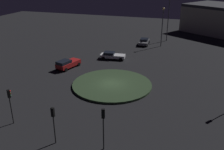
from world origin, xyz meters
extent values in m
plane|color=black|center=(0.00, 0.00, 0.00)|extent=(116.99, 116.99, 0.00)
cylinder|color=#2D4228|center=(0.00, 0.00, 0.15)|extent=(11.36, 11.36, 0.29)
cube|color=white|center=(11.29, 3.58, 0.58)|extent=(2.28, 4.74, 0.56)
cube|color=black|center=(11.22, 4.22, 1.08)|extent=(1.76, 2.10, 0.44)
cylinder|color=black|center=(12.36, 2.05, 0.30)|extent=(0.29, 0.63, 0.61)
cylinder|color=black|center=(10.61, 1.84, 0.30)|extent=(0.29, 0.63, 0.61)
cylinder|color=black|center=(11.97, 5.32, 0.30)|extent=(0.29, 0.63, 0.61)
cylinder|color=black|center=(10.22, 5.11, 0.30)|extent=(0.29, 0.63, 0.61)
cube|color=red|center=(4.53, 9.27, 0.68)|extent=(4.75, 2.95, 0.74)
cube|color=black|center=(3.52, 9.55, 1.29)|extent=(2.62, 2.16, 0.47)
cylinder|color=black|center=(6.31, 9.71, 0.31)|extent=(0.66, 0.38, 0.63)
cylinder|color=black|center=(5.82, 7.96, 0.31)|extent=(0.66, 0.38, 0.63)
cylinder|color=black|center=(3.25, 10.58, 0.31)|extent=(0.66, 0.38, 0.63)
cylinder|color=black|center=(2.75, 8.82, 0.31)|extent=(0.66, 0.38, 0.63)
cube|color=slate|center=(22.95, 0.03, 0.61)|extent=(4.34, 2.06, 0.56)
cube|color=black|center=(23.21, 0.04, 1.10)|extent=(2.21, 1.74, 0.44)
cylinder|color=black|center=(21.46, -0.97, 0.33)|extent=(0.66, 0.25, 0.65)
cylinder|color=black|center=(21.37, 0.89, 0.33)|extent=(0.66, 0.25, 0.65)
cylinder|color=black|center=(24.52, -0.82, 0.33)|extent=(0.66, 0.25, 0.65)
cylinder|color=black|center=(24.43, 1.03, 0.33)|extent=(0.66, 0.25, 0.65)
cylinder|color=#2D2D2D|center=(-12.59, 7.00, 1.54)|extent=(0.12, 0.12, 3.07)
cube|color=black|center=(-12.59, 7.00, 3.52)|extent=(0.34, 0.37, 0.90)
sphere|color=red|center=(-12.46, 6.93, 3.79)|extent=(0.20, 0.20, 0.20)
sphere|color=#4C380F|center=(-12.46, 6.93, 3.52)|extent=(0.20, 0.20, 0.20)
sphere|color=#0F3819|center=(-12.46, 6.93, 3.25)|extent=(0.20, 0.20, 0.20)
cylinder|color=#2D2D2D|center=(-14.14, 0.98, 1.46)|extent=(0.12, 0.12, 2.91)
cube|color=black|center=(-14.14, 0.98, 3.36)|extent=(0.24, 0.31, 0.90)
sphere|color=#3F0C0C|center=(-13.99, 0.97, 3.63)|extent=(0.20, 0.20, 0.20)
sphere|color=yellow|center=(-13.99, 0.97, 3.36)|extent=(0.20, 0.20, 0.20)
sphere|color=#0F3819|center=(-13.99, 0.97, 3.09)|extent=(0.20, 0.20, 0.20)
cylinder|color=#2D2D2D|center=(-13.56, -3.67, 1.66)|extent=(0.12, 0.12, 3.32)
cube|color=black|center=(-13.56, -3.67, 3.77)|extent=(0.29, 0.35, 0.90)
sphere|color=red|center=(-13.42, -3.63, 4.04)|extent=(0.20, 0.20, 0.20)
sphere|color=#4C380F|center=(-13.42, -3.63, 3.77)|extent=(0.20, 0.20, 0.20)
sphere|color=#0F3819|center=(-13.42, -3.63, 3.50)|extent=(0.20, 0.20, 0.20)
cylinder|color=#4C4C51|center=(22.78, -3.73, 3.92)|extent=(0.18, 0.18, 7.84)
sphere|color=#F9D166|center=(22.78, -3.73, 7.99)|extent=(0.48, 0.48, 0.48)
cylinder|color=#4C4C51|center=(27.95, -4.33, 4.69)|extent=(0.18, 0.18, 9.39)
camera|label=1|loc=(-31.15, -10.27, 15.09)|focal=40.30mm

